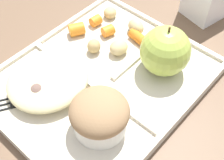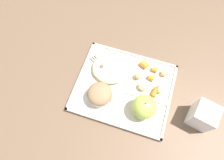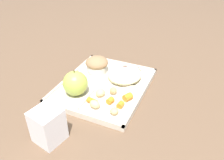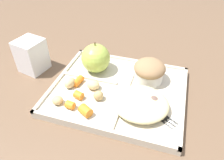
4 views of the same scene
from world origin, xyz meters
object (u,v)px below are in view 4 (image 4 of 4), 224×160
(plastic_fork, at_px, (154,111))
(bran_muffin, at_px, (149,71))
(lunch_tray, at_px, (118,91))
(milk_carton, at_px, (32,55))
(green_apple, at_px, (96,58))

(plastic_fork, bearing_deg, bran_muffin, 106.36)
(lunch_tray, relative_size, bran_muffin, 4.04)
(bran_muffin, height_order, milk_carton, milk_carton)
(lunch_tray, distance_m, green_apple, 0.12)
(lunch_tray, relative_size, plastic_fork, 2.66)
(green_apple, distance_m, plastic_fork, 0.23)
(green_apple, bearing_deg, lunch_tray, -36.65)
(lunch_tray, distance_m, milk_carton, 0.28)
(bran_muffin, relative_size, plastic_fork, 0.66)
(lunch_tray, xyz_separation_m, bran_muffin, (0.07, 0.06, 0.04))
(plastic_fork, xyz_separation_m, milk_carton, (-0.38, 0.08, 0.03))
(green_apple, distance_m, milk_carton, 0.19)
(bran_muffin, height_order, plastic_fork, bran_muffin)
(bran_muffin, xyz_separation_m, milk_carton, (-0.35, -0.03, 0.00))
(green_apple, xyz_separation_m, bran_muffin, (0.16, 0.00, -0.01))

